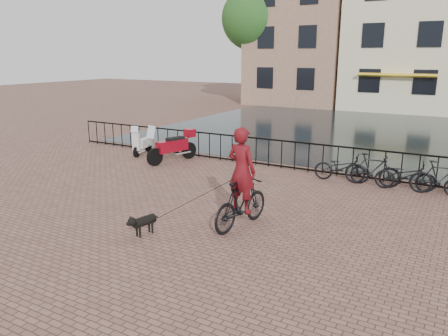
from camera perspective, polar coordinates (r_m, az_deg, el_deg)
The scene contains 14 objects.
ground at distance 8.93m, azimuth -9.78°, elevation -11.73°, with size 100.00×100.00×0.00m, color brown.
canal_water at distance 24.31m, azimuth 17.00°, elevation 4.63°, with size 20.00×20.00×0.00m, color black.
railing at distance 15.43m, azimuth 9.24°, elevation 1.56°, with size 20.00×0.05×1.02m.
canal_house_left at distance 38.36m, azimuth 10.83°, elevation 18.02°, with size 7.50×9.00×12.80m.
canal_house_mid at distance 36.47m, azimuth 23.26°, elevation 16.54°, with size 8.00×9.50×11.80m.
tree_far_left at distance 36.97m, azimuth 3.82°, elevation 18.88°, with size 5.04×5.04×9.27m.
cyclist at distance 10.03m, azimuth 2.29°, elevation -2.10°, with size 0.96×2.09×2.77m.
dog at distance 10.01m, azimuth -10.36°, elevation -7.17°, with size 0.41×0.81×0.52m.
motorcycle at distance 16.45m, azimuth -6.79°, elevation 3.35°, with size 1.07×2.18×1.52m.
scooter at distance 17.96m, azimuth -10.64°, elevation 3.77°, with size 0.72×1.43×1.28m.
parked_bike_0 at distance 14.36m, azimuth 15.10°, elevation 0.05°, with size 0.60×1.72×0.90m, color black.
parked_bike_1 at distance 14.16m, azimuth 18.83°, elevation -0.24°, with size 0.47×1.66×1.00m, color black.
parked_bike_2 at distance 14.04m, azimuth 22.60°, elevation -0.92°, with size 0.60×1.72×0.90m, color black.
parked_bike_3 at distance 13.95m, azimuth 26.47°, elevation -1.21°, with size 0.47×1.66×1.00m, color black.
Camera 1 is at (5.20, -6.12, 3.93)m, focal length 35.00 mm.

